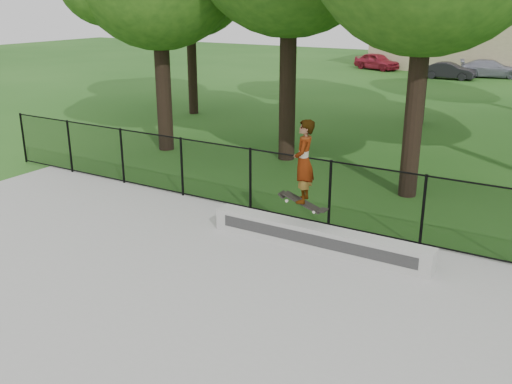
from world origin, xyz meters
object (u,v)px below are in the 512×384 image
(grind_ledge, at_px, (317,238))
(car_b, at_px, (449,71))
(skater_airborne, at_px, (304,163))
(car_a, at_px, (377,61))
(car_c, at_px, (491,69))

(grind_ledge, distance_m, car_b, 27.70)
(grind_ledge, xyz_separation_m, skater_airborne, (-0.33, -0.03, 1.49))
(grind_ledge, relative_size, car_b, 1.63)
(skater_airborne, bearing_deg, car_a, 106.99)
(grind_ledge, distance_m, car_c, 29.66)
(car_c, height_order, skater_airborne, skater_airborne)
(car_a, xyz_separation_m, car_c, (7.65, -0.31, -0.03))
(skater_airborne, bearing_deg, car_c, 92.89)
(car_c, bearing_deg, grind_ledge, 170.49)
(car_c, distance_m, skater_airborne, 29.70)
(grind_ledge, bearing_deg, car_b, 98.13)
(grind_ledge, bearing_deg, skater_airborne, -175.21)
(car_b, xyz_separation_m, car_c, (2.09, 2.18, 0.04))
(grind_ledge, distance_m, skater_airborne, 1.53)
(car_b, relative_size, car_c, 0.81)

